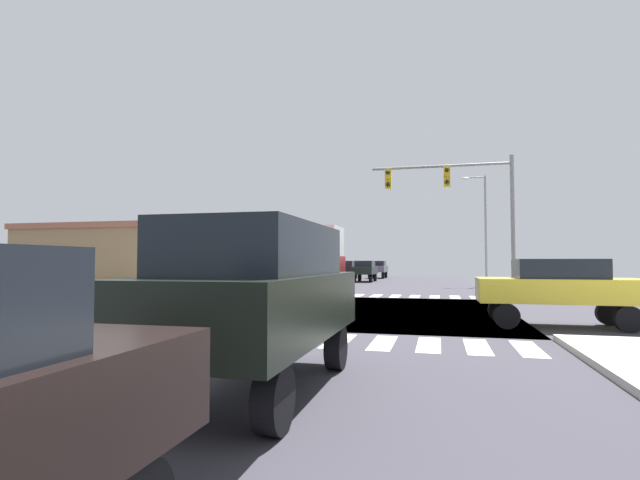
% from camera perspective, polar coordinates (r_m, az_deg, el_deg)
% --- Properties ---
extents(ground, '(90.00, 90.00, 0.05)m').
position_cam_1_polar(ground, '(18.68, 0.01, -8.21)').
color(ground, '#35333C').
extents(sidewalk_corner_ne, '(12.00, 12.00, 0.14)m').
position_cam_1_polar(sidewalk_corner_ne, '(31.27, 29.88, -5.42)').
color(sidewalk_corner_ne, '#B2ADA3').
rests_on(sidewalk_corner_ne, ground).
extents(sidewalk_corner_nw, '(12.00, 12.00, 0.14)m').
position_cam_1_polar(sidewalk_corner_nw, '(34.80, -16.30, -5.34)').
color(sidewalk_corner_nw, '#ACABA2').
rests_on(sidewalk_corner_nw, ground).
extents(crosswalk_near, '(13.50, 2.00, 0.01)m').
position_cam_1_polar(crosswalk_near, '(11.87, -9.90, -11.28)').
color(crosswalk_near, white).
rests_on(crosswalk_near, ground).
extents(crosswalk_far, '(13.50, 2.00, 0.01)m').
position_cam_1_polar(crosswalk_far, '(25.84, 3.39, -6.58)').
color(crosswalk_far, white).
rests_on(crosswalk_far, ground).
extents(traffic_signal_mast, '(7.00, 0.55, 7.07)m').
position_cam_1_polar(traffic_signal_mast, '(25.25, 15.99, 5.32)').
color(traffic_signal_mast, gray).
rests_on(traffic_signal_mast, ground).
extents(street_lamp, '(1.78, 0.32, 8.23)m').
position_cam_1_polar(street_lamp, '(37.73, 18.74, 2.27)').
color(street_lamp, gray).
rests_on(street_lamp, ground).
extents(bank_building, '(13.66, 9.34, 4.50)m').
position_cam_1_polar(bank_building, '(39.88, -22.55, -1.74)').
color(bank_building, '#8A6D4B').
rests_on(bank_building, ground).
extents(sedan_nearside_1, '(4.30, 1.80, 1.88)m').
position_cam_1_polar(sedan_nearside_1, '(14.91, 26.51, -4.97)').
color(sedan_nearside_1, black).
rests_on(sedan_nearside_1, ground).
extents(sedan_farside_2, '(1.80, 4.30, 1.88)m').
position_cam_1_polar(sedan_farside_2, '(43.38, 5.37, -3.48)').
color(sedan_farside_2, black).
rests_on(sedan_farside_2, ground).
extents(suv_crossing_1, '(1.96, 4.60, 2.34)m').
position_cam_1_polar(suv_crossing_1, '(6.85, -7.32, -6.01)').
color(suv_crossing_1, black).
rests_on(suv_crossing_1, ground).
extents(sedan_leading_4, '(1.80, 4.30, 1.88)m').
position_cam_1_polar(sedan_leading_4, '(50.76, 3.19, -3.36)').
color(sedan_leading_4, black).
rests_on(sedan_leading_4, ground).
extents(box_truck_trailing_1, '(2.40, 7.20, 4.85)m').
position_cam_1_polar(box_truck_trailing_1, '(40.76, 0.50, -1.52)').
color(box_truck_trailing_1, black).
rests_on(box_truck_trailing_1, ground).
extents(sedan_middle_5, '(1.80, 4.30, 1.88)m').
position_cam_1_polar(sedan_middle_5, '(52.69, 6.90, -3.31)').
color(sedan_middle_5, black).
rests_on(sedan_middle_5, ground).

